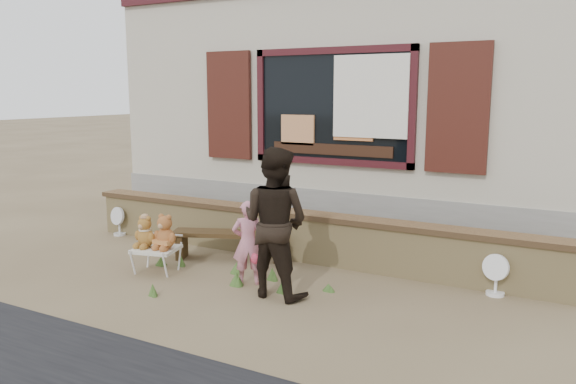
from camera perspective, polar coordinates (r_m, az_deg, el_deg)
The scene contains 12 objects.
ground at distance 6.93m, azimuth -2.38°, elevation -8.95°, with size 80.00×80.00×0.00m, color brown.
shopfront at distance 10.66m, azimuth 10.08°, elevation 8.54°, with size 8.04×5.13×4.00m.
brick_wall at distance 7.67m, azimuth 1.42°, elevation -4.39°, with size 7.10×0.36×0.67m.
bench at distance 7.71m, azimuth -5.97°, elevation -4.78°, with size 1.55×0.88×0.39m.
folding_chair at distance 7.33m, azimuth -13.24°, elevation -5.75°, with size 0.62×0.57×0.32m.
teddy_bear_left at distance 7.34m, azimuth -14.28°, elevation -3.86°, with size 0.30×0.26×0.41m, color brown, non-canonical shape.
teddy_bear_right at distance 7.20m, azimuth -12.34°, elevation -3.89°, with size 0.33×0.29×0.45m, color brown, non-canonical shape.
child at distance 6.67m, azimuth -4.11°, elevation -5.17°, with size 0.37×0.24×1.01m, color pink.
adult at distance 6.22m, azimuth -1.32°, elevation -3.09°, with size 0.82×0.64×1.68m, color black.
fan_left at distance 9.37m, azimuth -16.78°, elevation -2.84°, with size 0.29×0.19×0.46m.
fan_right at distance 6.78m, azimuth 20.41°, elevation -7.86°, with size 0.31×0.20×0.48m.
grass_tufts at distance 6.98m, azimuth -5.87°, elevation -8.25°, with size 2.51×1.26×0.16m.
Camera 1 is at (3.35, -5.62, 2.26)m, focal length 35.00 mm.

